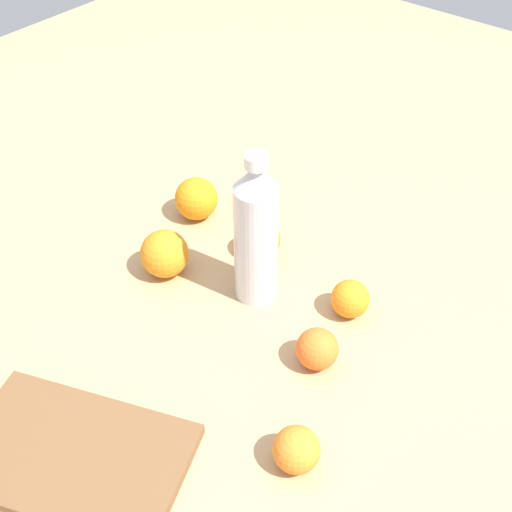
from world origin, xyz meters
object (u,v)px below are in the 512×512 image
object	(u,v)px
water_bottle	(256,233)
orange_5	(165,254)
orange_3	(296,450)
orange_4	(317,349)
orange_1	(261,239)
orange_0	(350,299)
cutting_board	(74,456)
orange_2	(196,199)

from	to	relation	value
water_bottle	orange_5	size ratio (longest dim) A/B	3.29
orange_3	orange_4	world-z (taller)	same
orange_1	orange_4	xyz separation A→B (m)	(0.22, -0.14, -0.00)
water_bottle	orange_0	distance (m)	0.18
water_bottle	orange_0	xyz separation A→B (m)	(0.14, 0.06, -0.10)
cutting_board	orange_1	bearing A→B (deg)	76.60
orange_4	orange_5	distance (m)	0.31
orange_0	orange_4	distance (m)	0.12
orange_1	cutting_board	size ratio (longest dim) A/B	0.23
water_bottle	orange_5	world-z (taller)	water_bottle
water_bottle	orange_0	bearing A→B (deg)	-60.31
cutting_board	orange_0	bearing A→B (deg)	52.31
orange_1	orange_2	bearing A→B (deg)	177.39
cutting_board	orange_4	bearing A→B (deg)	44.22
orange_3	orange_0	bearing A→B (deg)	109.44
orange_2	orange_4	size ratio (longest dim) A/B	1.26
water_bottle	cutting_board	bearing A→B (deg)	-170.67
orange_3	orange_5	xyz separation A→B (m)	(-0.39, 0.15, 0.01)
orange_1	orange_2	size ratio (longest dim) A/B	0.86
orange_4	orange_1	bearing A→B (deg)	147.66
orange_3	orange_5	world-z (taller)	orange_5
orange_3	cutting_board	distance (m)	0.29
water_bottle	orange_2	bearing A→B (deg)	75.48
orange_1	orange_5	bearing A→B (deg)	-124.93
orange_2	orange_1	bearing A→B (deg)	-2.61
orange_0	orange_5	xyz separation A→B (m)	(-0.29, -0.12, 0.01)
orange_5	water_bottle	bearing A→B (deg)	21.52
orange_2	orange_3	bearing A→B (deg)	-33.25
orange_0	cutting_board	distance (m)	0.47
orange_2	orange_3	size ratio (longest dim) A/B	1.28
orange_2	orange_5	xyz separation A→B (m)	(0.06, -0.14, 0.00)
orange_1	orange_3	xyz separation A→B (m)	(0.29, -0.29, -0.00)
orange_4	cutting_board	size ratio (longest dim) A/B	0.22
orange_5	cutting_board	xyz separation A→B (m)	(0.16, -0.33, -0.03)
orange_2	orange_3	xyz separation A→B (m)	(0.45, -0.30, -0.01)
cutting_board	water_bottle	bearing A→B (deg)	70.46
orange_1	orange_2	distance (m)	0.16
orange_3	orange_2	bearing A→B (deg)	146.75
orange_4	orange_2	bearing A→B (deg)	159.01
orange_2	cutting_board	size ratio (longest dim) A/B	0.27
water_bottle	orange_2	xyz separation A→B (m)	(-0.21, 0.09, -0.09)
orange_3	orange_4	bearing A→B (deg)	116.44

